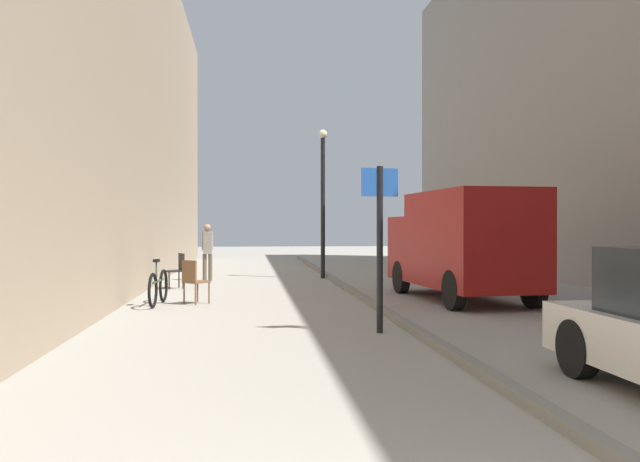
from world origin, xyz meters
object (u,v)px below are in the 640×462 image
at_px(cafe_chair_near_window, 193,279).
at_px(cafe_chair_by_doorway, 177,268).
at_px(street_sign_post, 380,234).
at_px(delivery_van, 462,243).
at_px(pedestrian_main_foreground, 207,248).
at_px(lamp_post, 323,193).
at_px(bicycle_leaning, 158,287).

bearing_deg(cafe_chair_near_window, cafe_chair_by_doorway, 146.60).
xyz_separation_m(street_sign_post, cafe_chair_by_doorway, (-3.94, 7.72, -1.00)).
bearing_deg(delivery_van, street_sign_post, -127.54).
relative_size(pedestrian_main_foreground, lamp_post, 0.36).
height_order(pedestrian_main_foreground, lamp_post, lamp_post).
relative_size(street_sign_post, cafe_chair_by_doorway, 2.77).
height_order(pedestrian_main_foreground, street_sign_post, street_sign_post).
distance_m(street_sign_post, lamp_post, 10.77).
height_order(street_sign_post, cafe_chair_by_doorway, street_sign_post).
relative_size(cafe_chair_near_window, cafe_chair_by_doorway, 1.00).
bearing_deg(lamp_post, cafe_chair_by_doorway, -145.04).
bearing_deg(bicycle_leaning, cafe_chair_by_doorway, 94.33).
distance_m(pedestrian_main_foreground, bicycle_leaning, 6.26).
relative_size(pedestrian_main_foreground, cafe_chair_by_doorway, 1.85).
relative_size(delivery_van, cafe_chair_by_doorway, 5.36).
relative_size(pedestrian_main_foreground, bicycle_leaning, 0.98).
distance_m(delivery_van, cafe_chair_near_window, 5.99).
height_order(delivery_van, lamp_post, lamp_post).
height_order(lamp_post, bicycle_leaning, lamp_post).
relative_size(delivery_van, bicycle_leaning, 2.85).
distance_m(bicycle_leaning, cafe_chair_by_doorway, 3.71).
bearing_deg(delivery_van, bicycle_leaning, 177.12).
distance_m(pedestrian_main_foreground, cafe_chair_by_doorway, 2.61).
bearing_deg(cafe_chair_near_window, street_sign_post, -6.85).
bearing_deg(lamp_post, bicycle_leaning, -122.50).
bearing_deg(cafe_chair_near_window, delivery_van, 46.01).
relative_size(delivery_van, lamp_post, 1.06).
xyz_separation_m(delivery_van, cafe_chair_by_doorway, (-6.67, 3.51, -0.75)).
xyz_separation_m(bicycle_leaning, cafe_chair_by_doorway, (-0.00, 3.70, 0.17)).
height_order(pedestrian_main_foreground, cafe_chair_by_doorway, pedestrian_main_foreground).
relative_size(delivery_van, cafe_chair_near_window, 5.36).
xyz_separation_m(pedestrian_main_foreground, cafe_chair_near_window, (0.08, -6.08, -0.46)).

